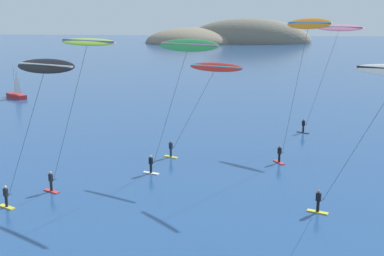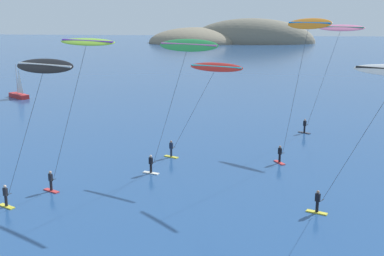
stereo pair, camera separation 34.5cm
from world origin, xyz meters
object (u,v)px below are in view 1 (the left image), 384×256
kitesurfer_black (42,79)px  kitesurfer_red (211,76)px  sailboat_near (15,94)px  kitesurfer_orange (306,36)px  kitesurfer_green (185,55)px  kitesurfer_pink (337,36)px  kitesurfer_lime (84,57)px

kitesurfer_black → kitesurfer_red: (9.97, 13.98, -1.43)m
sailboat_near → kitesurfer_red: kitesurfer_red is taller
kitesurfer_orange → kitesurfer_green: size_ratio=1.13×
kitesurfer_black → kitesurfer_pink: bearing=48.1°
kitesurfer_pink → kitesurfer_red: kitesurfer_pink is taller
kitesurfer_red → kitesurfer_orange: bearing=-3.4°
kitesurfer_pink → kitesurfer_green: kitesurfer_pink is taller
kitesurfer_orange → kitesurfer_black: size_ratio=1.22×
kitesurfer_pink → kitesurfer_green: 22.46m
kitesurfer_orange → kitesurfer_black: kitesurfer_orange is taller
kitesurfer_lime → sailboat_near: bearing=121.8°
kitesurfer_pink → kitesurfer_lime: kitesurfer_pink is taller
sailboat_near → kitesurfer_orange: kitesurfer_orange is taller
sailboat_near → kitesurfer_lime: 53.09m
kitesurfer_orange → kitesurfer_lime: size_ratio=1.10×
kitesurfer_black → kitesurfer_red: 17.23m
sailboat_near → kitesurfer_lime: bearing=-58.2°
sailboat_near → kitesurfer_green: kitesurfer_green is taller
sailboat_near → kitesurfer_black: 54.57m
kitesurfer_pink → kitesurfer_green: size_ratio=1.07×
sailboat_near → kitesurfer_pink: size_ratio=0.44×
kitesurfer_lime → kitesurfer_green: size_ratio=1.03×
kitesurfer_orange → kitesurfer_lime: bearing=-147.4°
sailboat_near → kitesurfer_green: 52.32m
sailboat_near → kitesurfer_lime: size_ratio=0.46×
sailboat_near → kitesurfer_green: (33.89, -38.55, 10.09)m
sailboat_near → kitesurfer_black: size_ratio=0.51×
kitesurfer_lime → kitesurfer_green: 8.58m
kitesurfer_green → kitesurfer_red: 5.99m
kitesurfer_lime → kitesurfer_pink: bearing=46.9°
kitesurfer_lime → kitesurfer_red: kitesurfer_lime is taller
kitesurfer_orange → kitesurfer_lime: 19.44m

